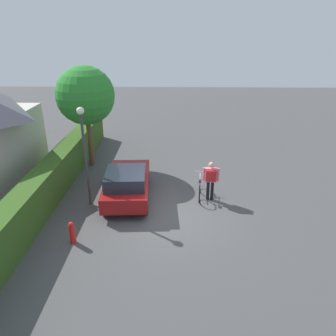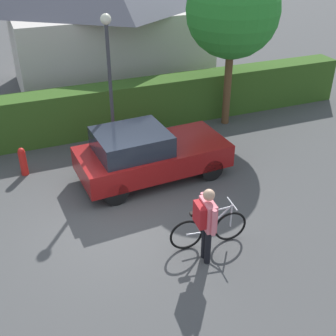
{
  "view_description": "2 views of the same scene",
  "coord_description": "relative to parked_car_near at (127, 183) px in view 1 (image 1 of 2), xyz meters",
  "views": [
    {
      "loc": [
        -10.6,
        -0.24,
        6.64
      ],
      "look_at": [
        1.69,
        0.03,
        1.24
      ],
      "focal_mm": 33.76,
      "sensor_mm": 36.0,
      "label": 1
    },
    {
      "loc": [
        -2.02,
        -7.77,
        6.18
      ],
      "look_at": [
        1.03,
        -0.2,
        1.4
      ],
      "focal_mm": 46.33,
      "sensor_mm": 36.0,
      "label": 2
    }
  ],
  "objects": [
    {
      "name": "ground_plane",
      "position": [
        -1.23,
        -1.74,
        -0.74
      ],
      "size": [
        60.0,
        60.0,
        0.0
      ],
      "primitive_type": "plane",
      "color": "#484848"
    },
    {
      "name": "hedge_row",
      "position": [
        -1.23,
        3.26,
        0.03
      ],
      "size": [
        19.34,
        0.9,
        1.54
      ],
      "primitive_type": "cube",
      "color": "#32561C",
      "rests_on": "ground"
    },
    {
      "name": "parked_car_near",
      "position": [
        0.0,
        0.0,
        0.0
      ],
      "size": [
        4.05,
        2.01,
        1.46
      ],
      "color": "maroon",
      "rests_on": "ground"
    },
    {
      "name": "bicycle",
      "position": [
        0.27,
        -3.08,
        -0.34
      ],
      "size": [
        1.74,
        0.5,
        0.97
      ],
      "color": "black",
      "rests_on": "ground"
    },
    {
      "name": "person_rider",
      "position": [
        -0.03,
        -3.49,
        0.31
      ],
      "size": [
        0.37,
        0.69,
        1.72
      ],
      "color": "black",
      "rests_on": "ground"
    },
    {
      "name": "street_lamp",
      "position": [
        -0.51,
        1.48,
        1.9
      ],
      "size": [
        0.28,
        0.28,
        4.06
      ],
      "color": "#38383D",
      "rests_on": "ground"
    },
    {
      "name": "tree_kerbside",
      "position": [
        3.65,
        2.42,
        2.93
      ],
      "size": [
        2.88,
        2.88,
        5.12
      ],
      "color": "brown",
      "rests_on": "ground"
    },
    {
      "name": "fire_hydrant",
      "position": [
        -3.09,
        1.43,
        -0.33
      ],
      "size": [
        0.2,
        0.2,
        0.81
      ],
      "color": "red",
      "rests_on": "ground"
    }
  ]
}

